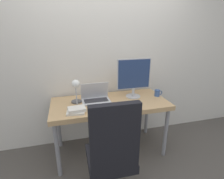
% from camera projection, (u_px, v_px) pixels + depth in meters
% --- Properties ---
extents(ground_plane, '(12.00, 12.00, 0.00)m').
position_uv_depth(ground_plane, '(117.00, 167.00, 2.25)').
color(ground_plane, '#514C47').
extents(wall_back, '(8.00, 0.05, 2.60)m').
position_uv_depth(wall_back, '(103.00, 57.00, 2.52)').
color(wall_back, silver).
rests_on(wall_back, ground_plane).
extents(desk, '(1.52, 0.70, 0.77)m').
position_uv_depth(desk, '(110.00, 106.00, 2.34)').
color(desk, tan).
rests_on(desk, ground_plane).
extents(laptop, '(0.37, 0.24, 0.24)m').
position_uv_depth(laptop, '(96.00, 97.00, 2.32)').
color(laptop, silver).
rests_on(laptop, desk).
extents(monitor, '(0.48, 0.20, 0.54)m').
position_uv_depth(monitor, '(134.00, 76.00, 2.39)').
color(monitor, '#B7B7BC').
rests_on(monitor, desk).
extents(desk_lamp, '(0.14, 0.25, 0.34)m').
position_uv_depth(desk_lamp, '(76.00, 88.00, 2.13)').
color(desk_lamp, '#4C4C51').
rests_on(desk_lamp, desk).
extents(office_chair, '(0.59, 0.62, 1.14)m').
position_uv_depth(office_chair, '(112.00, 152.00, 1.61)').
color(office_chair, black).
rests_on(office_chair, ground_plane).
extents(book_stack, '(0.23, 0.17, 0.06)m').
position_uv_depth(book_stack, '(76.00, 110.00, 2.00)').
color(book_stack, silver).
rests_on(book_stack, desk).
extents(tv_remote, '(0.07, 0.16, 0.02)m').
position_uv_depth(tv_remote, '(115.00, 106.00, 2.16)').
color(tv_remote, '#4C4C51').
rests_on(tv_remote, desk).
extents(media_remote, '(0.09, 0.14, 0.02)m').
position_uv_depth(media_remote, '(109.00, 106.00, 2.15)').
color(media_remote, black).
rests_on(media_remote, desk).
extents(mug, '(0.12, 0.07, 0.09)m').
position_uv_depth(mug, '(157.00, 93.00, 2.49)').
color(mug, '#385693').
rests_on(mug, desk).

